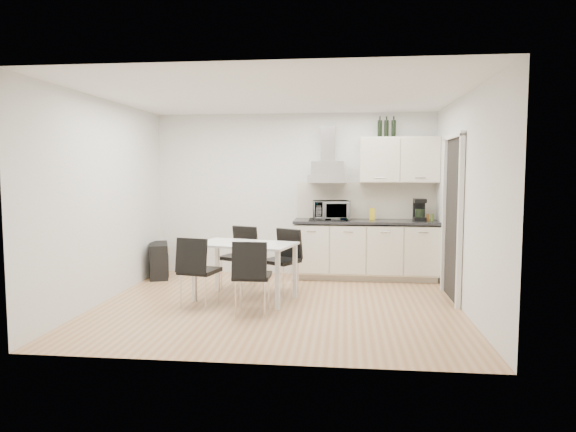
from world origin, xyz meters
name	(u,v)px	position (x,y,z in m)	size (l,w,h in m)	color
ground	(278,305)	(0.00, 0.00, 0.00)	(4.50, 4.50, 0.00)	tan
wall_back	(294,194)	(0.00, 2.00, 1.30)	(4.50, 0.10, 2.60)	silver
wall_front	(248,216)	(0.00, -2.00, 1.30)	(4.50, 0.10, 2.60)	silver
wall_left	(105,201)	(-2.25, 0.00, 1.30)	(0.10, 4.00, 2.60)	silver
wall_right	(465,203)	(2.25, 0.00, 1.30)	(0.10, 4.00, 2.60)	silver
ceiling	(278,95)	(0.00, 0.00, 2.60)	(4.50, 4.50, 0.00)	white
doorway	(452,220)	(2.21, 0.55, 1.05)	(0.08, 1.04, 2.10)	white
kitchenette	(368,226)	(1.19, 1.73, 0.83)	(2.22, 0.64, 2.52)	beige
dining_table	(245,250)	(-0.46, 0.20, 0.66)	(1.39, 1.00, 0.75)	white
chair_far_left	(238,258)	(-0.69, 0.84, 0.44)	(0.44, 0.50, 0.88)	black
chair_far_right	(281,262)	(-0.04, 0.60, 0.44)	(0.44, 0.50, 0.88)	black
chair_near_left	(200,272)	(-0.95, -0.20, 0.44)	(0.44, 0.50, 0.88)	black
chair_near_right	(252,277)	(-0.25, -0.43, 0.44)	(0.44, 0.50, 0.88)	black
guitar_amp	(159,260)	(-2.09, 1.44, 0.27)	(0.49, 0.71, 0.54)	black
floor_speaker	(255,265)	(-0.63, 1.90, 0.14)	(0.17, 0.15, 0.28)	black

